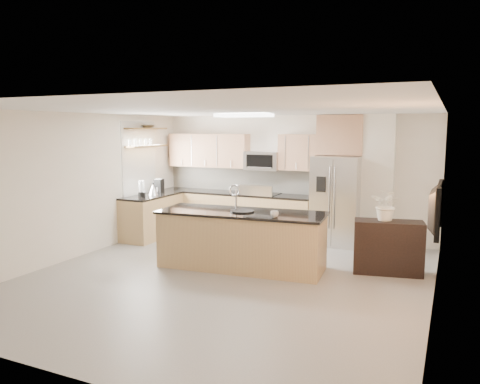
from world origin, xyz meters
The scene contains 27 objects.
floor centered at (0.00, 0.00, 0.00)m, with size 6.50×6.50×0.00m, color #9D9995.
ceiling centered at (0.00, 0.00, 2.60)m, with size 6.00×6.50×0.02m, color silver.
wall_back centered at (0.00, 3.25, 1.30)m, with size 6.00×0.02×2.60m, color white.
wall_front centered at (0.00, -3.25, 1.30)m, with size 6.00×0.02×2.60m, color white.
wall_left centered at (-3.00, 0.00, 1.30)m, with size 0.02×6.50×2.60m, color white.
wall_right centered at (3.00, 0.00, 1.30)m, with size 0.02×6.50×2.60m, color white.
back_counter centered at (-1.23, 2.93, 0.47)m, with size 3.55×0.66×1.44m.
left_counter centered at (-2.67, 1.85, 0.46)m, with size 0.66×1.50×0.92m.
range centered at (-0.60, 2.92, 0.47)m, with size 0.76×0.64×1.14m.
upper_cabinets centered at (-1.30, 3.09, 1.83)m, with size 3.50×0.33×0.75m.
microwave centered at (-0.60, 3.04, 1.63)m, with size 0.76×0.40×0.40m.
refrigerator centered at (1.06, 2.87, 0.89)m, with size 0.92×0.78×1.78m.
partition_column centered at (1.82, 3.10, 1.30)m, with size 0.60×0.30×2.60m, color white.
window centered at (-2.98, 1.85, 1.65)m, with size 0.04×1.15×1.65m.
shelf_lower centered at (-2.85, 1.95, 1.95)m, with size 0.30×1.20×0.04m, color olive.
shelf_upper centered at (-2.85, 1.95, 2.32)m, with size 0.30×1.20×0.04m, color olive.
ceiling_fixture centered at (-0.40, 1.60, 2.56)m, with size 1.00×0.50×0.06m, color white.
island centered at (0.00, 0.62, 0.48)m, with size 2.85×1.25×1.38m.
credenza centered at (2.27, 1.32, 0.43)m, with size 1.07×0.45×0.86m, color black.
cup centered at (0.67, 0.37, 1.01)m, with size 0.13×0.13×0.10m, color silver.
platter centered at (0.02, 0.61, 0.97)m, with size 0.40×0.40×0.02m, color black.
blender centered at (-2.67, 1.52, 1.07)m, with size 0.15×0.15×0.34m.
kettle centered at (-2.62, 1.85, 1.04)m, with size 0.21×0.21×0.27m.
coffee_maker centered at (-2.69, 2.17, 1.07)m, with size 0.19×0.22×0.30m.
bowl centered at (-2.85, 2.03, 2.38)m, with size 0.37×0.37×0.09m, color silver.
flower_vase centered at (2.22, 1.33, 1.24)m, with size 0.69×0.60×0.77m, color white.
television centered at (2.91, -0.20, 1.35)m, with size 1.08×0.14×0.62m, color black.
Camera 1 is at (3.15, -6.33, 2.32)m, focal length 35.00 mm.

